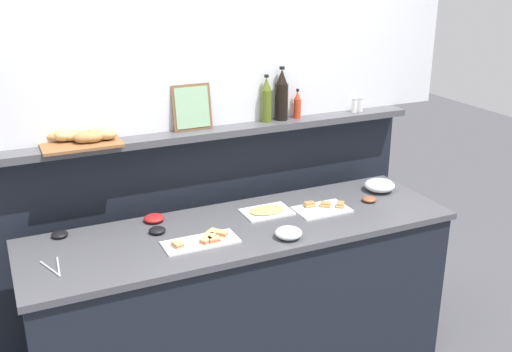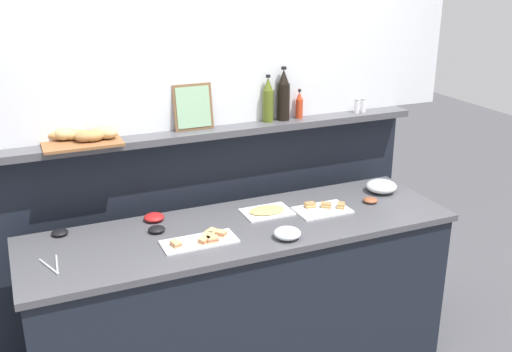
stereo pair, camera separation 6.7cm
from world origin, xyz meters
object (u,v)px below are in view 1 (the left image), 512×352
condiment_bowl_cream (154,218)px  bread_basket (81,138)px  condiment_bowl_teal (60,234)px  glass_bowl_large (379,186)px  salt_shaker (354,105)px  glass_bowl_medium (289,233)px  wine_bottle_dark (282,96)px  cold_cuts_platter (267,211)px  framed_picture (192,107)px  hot_sauce_bottle (297,105)px  condiment_bowl_red (157,230)px  pepper_shaker (360,105)px  sandwich_platter_rear (203,241)px  olive_oil_bottle (266,101)px  serving_tongs (54,268)px  sandwich_platter_front (323,208)px  condiment_bowl_dark (369,199)px

condiment_bowl_cream → bread_basket: 0.57m
condiment_bowl_teal → bread_basket: size_ratio=0.21×
glass_bowl_large → salt_shaker: salt_shaker is taller
glass_bowl_medium → wine_bottle_dark: 0.92m
cold_cuts_platter → framed_picture: (-0.29, 0.37, 0.53)m
hot_sauce_bottle → bread_basket: 1.27m
condiment_bowl_cream → condiment_bowl_red: bearing=-99.6°
wine_bottle_dark → salt_shaker: bearing=-2.8°
condiment_bowl_cream → condiment_bowl_teal: size_ratio=1.30×
glass_bowl_large → condiment_bowl_teal: bearing=175.5°
pepper_shaker → framed_picture: bearing=178.0°
condiment_bowl_red → salt_shaker: 1.48m
condiment_bowl_cream → wine_bottle_dark: wine_bottle_dark is taller
sandwich_platter_rear → cold_cuts_platter: (0.44, 0.20, -0.00)m
wine_bottle_dark → olive_oil_bottle: size_ratio=1.14×
sandwich_platter_rear → serving_tongs: 0.70m
sandwich_platter_rear → hot_sauce_bottle: size_ratio=2.12×
glass_bowl_medium → condiment_bowl_teal: bearing=154.9°
condiment_bowl_red → serving_tongs: size_ratio=0.46×
sandwich_platter_front → glass_bowl_large: (0.46, 0.11, 0.02)m
condiment_bowl_dark → pepper_shaker: (0.20, 0.43, 0.44)m
wine_bottle_dark → framed_picture: size_ratio=1.24×
sandwich_platter_front → framed_picture: size_ratio=1.17×
pepper_shaker → salt_shaker: bearing=180.0°
glass_bowl_large → condiment_bowl_dark: 0.19m
pepper_shaker → condiment_bowl_red: bearing=-166.9°
cold_cuts_platter → wine_bottle_dark: (0.26, 0.36, 0.55)m
condiment_bowl_teal → framed_picture: bearing=14.9°
sandwich_platter_rear → wine_bottle_dark: size_ratio=1.18×
cold_cuts_platter → condiment_bowl_cream: condiment_bowl_cream is taller
hot_sauce_bottle → bread_basket: size_ratio=0.44×
pepper_shaker → olive_oil_bottle: bearing=177.6°
condiment_bowl_red → glass_bowl_large: bearing=0.6°
condiment_bowl_cream → pepper_shaker: 1.48m
condiment_bowl_red → sandwich_platter_rear: bearing=-49.2°
glass_bowl_medium → sandwich_platter_rear: bearing=162.6°
pepper_shaker → framed_picture: framed_picture is taller
condiment_bowl_red → salt_shaker: bearing=13.5°
sandwich_platter_front → cold_cuts_platter: 0.31m
wine_bottle_dark → condiment_bowl_cream: bearing=-166.2°
glass_bowl_large → condiment_bowl_dark: size_ratio=2.21×
glass_bowl_large → framed_picture: size_ratio=0.72×
serving_tongs → glass_bowl_medium: bearing=-8.0°
olive_oil_bottle → framed_picture: bearing=178.4°
sandwich_platter_front → framed_picture: 0.92m
serving_tongs → wine_bottle_dark: 1.60m
sandwich_platter_front → olive_oil_bottle: size_ratio=1.08×
glass_bowl_large → pepper_shaker: pepper_shaker is taller
sandwich_platter_rear → salt_shaker: size_ratio=4.28×
glass_bowl_medium → condiment_bowl_cream: (-0.56, 0.47, -0.01)m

